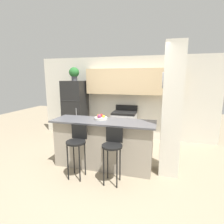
{
  "coord_description": "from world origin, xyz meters",
  "views": [
    {
      "loc": [
        1.13,
        -3.37,
        1.89
      ],
      "look_at": [
        0.0,
        0.7,
        1.08
      ],
      "focal_mm": 28.0,
      "sensor_mm": 36.0,
      "label": 1
    }
  ],
  "objects_px": {
    "refrigerator": "(76,110)",
    "potted_plant_on_fridge": "(74,73)",
    "stove_range": "(124,126)",
    "bar_stool_left": "(77,143)",
    "bar_stool_right": "(113,147)",
    "fruit_bowl": "(101,118)"
  },
  "relations": [
    {
      "from": "refrigerator",
      "to": "potted_plant_on_fridge",
      "type": "height_order",
      "value": "potted_plant_on_fridge"
    },
    {
      "from": "refrigerator",
      "to": "stove_range",
      "type": "bearing_deg",
      "value": 1.57
    },
    {
      "from": "stove_range",
      "to": "potted_plant_on_fridge",
      "type": "height_order",
      "value": "potted_plant_on_fridge"
    },
    {
      "from": "stove_range",
      "to": "bar_stool_left",
      "type": "relative_size",
      "value": 1.05
    },
    {
      "from": "refrigerator",
      "to": "bar_stool_right",
      "type": "xyz_separation_m",
      "value": [
        1.82,
        -2.15,
        -0.22
      ]
    },
    {
      "from": "refrigerator",
      "to": "bar_stool_right",
      "type": "relative_size",
      "value": 1.79
    },
    {
      "from": "bar_stool_left",
      "to": "fruit_bowl",
      "type": "distance_m",
      "value": 0.76
    },
    {
      "from": "stove_range",
      "to": "bar_stool_right",
      "type": "relative_size",
      "value": 1.05
    },
    {
      "from": "bar_stool_left",
      "to": "potted_plant_on_fridge",
      "type": "relative_size",
      "value": 2.46
    },
    {
      "from": "refrigerator",
      "to": "bar_stool_left",
      "type": "relative_size",
      "value": 1.79
    },
    {
      "from": "bar_stool_right",
      "to": "bar_stool_left",
      "type": "bearing_deg",
      "value": 180.0
    },
    {
      "from": "refrigerator",
      "to": "bar_stool_left",
      "type": "height_order",
      "value": "refrigerator"
    },
    {
      "from": "refrigerator",
      "to": "bar_stool_left",
      "type": "distance_m",
      "value": 2.44
    },
    {
      "from": "refrigerator",
      "to": "stove_range",
      "type": "height_order",
      "value": "refrigerator"
    },
    {
      "from": "stove_range",
      "to": "bar_stool_right",
      "type": "height_order",
      "value": "stove_range"
    },
    {
      "from": "bar_stool_left",
      "to": "fruit_bowl",
      "type": "bearing_deg",
      "value": 65.22
    },
    {
      "from": "stove_range",
      "to": "bar_stool_right",
      "type": "distance_m",
      "value": 2.22
    },
    {
      "from": "stove_range",
      "to": "potted_plant_on_fridge",
      "type": "relative_size",
      "value": 2.59
    },
    {
      "from": "bar_stool_left",
      "to": "potted_plant_on_fridge",
      "type": "bearing_deg",
      "value": 117.41
    },
    {
      "from": "bar_stool_right",
      "to": "stove_range",
      "type": "bearing_deg",
      "value": 95.97
    },
    {
      "from": "refrigerator",
      "to": "fruit_bowl",
      "type": "bearing_deg",
      "value": -48.17
    },
    {
      "from": "bar_stool_right",
      "to": "fruit_bowl",
      "type": "height_order",
      "value": "fruit_bowl"
    }
  ]
}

